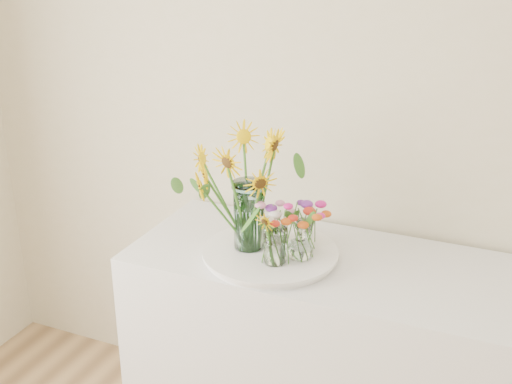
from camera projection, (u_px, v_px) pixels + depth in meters
The scene contains 10 objects.
counter at pixel (322, 365), 2.41m from camera, with size 1.40×0.60×0.90m, color white.
tray at pixel (270, 255), 2.25m from camera, with size 0.45×0.45×0.03m, color white.
mason_jar at pixel (249, 216), 2.23m from camera, with size 0.11×0.11×0.25m, color #AFE3EA.
sunflower_bouquet at pixel (249, 189), 2.19m from camera, with size 0.62×0.62×0.45m, color yellow, non-canonical shape.
small_vase_a at pixel (275, 246), 2.14m from camera, with size 0.08×0.08×0.13m, color white.
wildflower_posy_a at pixel (275, 234), 2.12m from camera, with size 0.18×0.18×0.22m, color #CA5011, non-canonical shape.
small_vase_b at pixel (300, 242), 2.17m from camera, with size 0.09×0.09×0.13m, color white, non-canonical shape.
wildflower_posy_b at pixel (300, 230), 2.15m from camera, with size 0.22×0.22×0.22m, color #CA5011, non-canonical shape.
small_vase_c at pixel (304, 234), 2.26m from camera, with size 0.06×0.06×0.10m, color white.
wildflower_posy_c at pixel (305, 222), 2.24m from camera, with size 0.20×0.20×0.19m, color #CA5011, non-canonical shape.
Camera 1 is at (0.30, -0.01, 1.95)m, focal length 45.00 mm.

